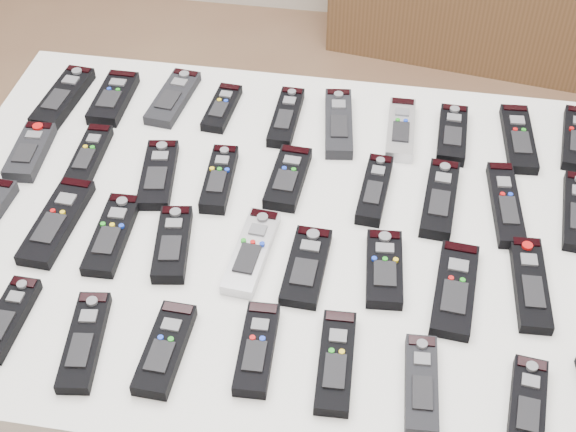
% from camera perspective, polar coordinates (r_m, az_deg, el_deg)
% --- Properties ---
extents(table, '(1.25, 0.88, 0.78)m').
position_cam_1_polar(table, '(1.41, 0.00, -2.25)').
color(table, white).
rests_on(table, ground).
extents(remote_0, '(0.07, 0.19, 0.02)m').
position_cam_1_polar(remote_0, '(1.69, -15.70, 8.13)').
color(remote_0, black).
rests_on(remote_0, table).
extents(remote_1, '(0.06, 0.16, 0.02)m').
position_cam_1_polar(remote_1, '(1.67, -12.31, 8.20)').
color(remote_1, black).
rests_on(remote_1, table).
extents(remote_2, '(0.08, 0.18, 0.02)m').
position_cam_1_polar(remote_2, '(1.65, -8.17, 8.33)').
color(remote_2, black).
rests_on(remote_2, table).
extents(remote_3, '(0.06, 0.14, 0.02)m').
position_cam_1_polar(remote_3, '(1.61, -4.73, 7.67)').
color(remote_3, black).
rests_on(remote_3, table).
extents(remote_4, '(0.05, 0.17, 0.02)m').
position_cam_1_polar(remote_4, '(1.58, -0.14, 7.04)').
color(remote_4, black).
rests_on(remote_4, table).
extents(remote_5, '(0.08, 0.20, 0.02)m').
position_cam_1_polar(remote_5, '(1.57, 3.62, 6.61)').
color(remote_5, black).
rests_on(remote_5, table).
extents(remote_6, '(0.05, 0.17, 0.02)m').
position_cam_1_polar(remote_6, '(1.56, 8.02, 6.11)').
color(remote_6, '#B7B7BC').
rests_on(remote_6, table).
extents(remote_7, '(0.06, 0.16, 0.02)m').
position_cam_1_polar(remote_7, '(1.57, 11.60, 5.70)').
color(remote_7, black).
rests_on(remote_7, table).
extents(remote_8, '(0.07, 0.19, 0.02)m').
position_cam_1_polar(remote_8, '(1.59, 16.07, 5.32)').
color(remote_8, black).
rests_on(remote_8, table).
extents(remote_10, '(0.07, 0.15, 0.02)m').
position_cam_1_polar(remote_10, '(1.57, -17.88, 4.39)').
color(remote_10, black).
rests_on(remote_10, table).
extents(remote_11, '(0.05, 0.16, 0.02)m').
position_cam_1_polar(remote_11, '(1.53, -13.98, 4.17)').
color(remote_11, black).
rests_on(remote_11, table).
extents(remote_12, '(0.08, 0.18, 0.02)m').
position_cam_1_polar(remote_12, '(1.47, -9.22, 2.95)').
color(remote_12, black).
rests_on(remote_12, table).
extents(remote_13, '(0.05, 0.16, 0.02)m').
position_cam_1_polar(remote_13, '(1.44, -4.91, 2.66)').
color(remote_13, black).
rests_on(remote_13, table).
extents(remote_14, '(0.07, 0.16, 0.02)m').
position_cam_1_polar(remote_14, '(1.44, 0.00, 2.73)').
color(remote_14, black).
rests_on(remote_14, table).
extents(remote_15, '(0.05, 0.17, 0.02)m').
position_cam_1_polar(remote_15, '(1.43, 6.17, 1.89)').
color(remote_15, black).
rests_on(remote_15, table).
extents(remote_16, '(0.07, 0.19, 0.02)m').
position_cam_1_polar(remote_16, '(1.43, 10.75, 1.22)').
color(remote_16, black).
rests_on(remote_16, table).
extents(remote_17, '(0.06, 0.20, 0.02)m').
position_cam_1_polar(remote_17, '(1.44, 15.22, 0.82)').
color(remote_17, black).
rests_on(remote_17, table).
extents(remote_20, '(0.07, 0.20, 0.02)m').
position_cam_1_polar(remote_20, '(1.42, -16.11, -0.38)').
color(remote_20, black).
rests_on(remote_20, table).
extents(remote_21, '(0.06, 0.18, 0.02)m').
position_cam_1_polar(remote_21, '(1.37, -12.41, -1.28)').
color(remote_21, black).
rests_on(remote_21, table).
extents(remote_22, '(0.08, 0.16, 0.02)m').
position_cam_1_polar(remote_22, '(1.34, -8.22, -1.97)').
color(remote_22, black).
rests_on(remote_22, table).
extents(remote_23, '(0.07, 0.19, 0.02)m').
position_cam_1_polar(remote_23, '(1.31, -2.61, -2.56)').
color(remote_23, '#B7B7BC').
rests_on(remote_23, table).
extents(remote_24, '(0.06, 0.16, 0.02)m').
position_cam_1_polar(remote_24, '(1.29, 1.31, -3.60)').
color(remote_24, black).
rests_on(remote_24, table).
extents(remote_25, '(0.07, 0.16, 0.02)m').
position_cam_1_polar(remote_25, '(1.30, 6.86, -3.74)').
color(remote_25, black).
rests_on(remote_25, table).
extents(remote_26, '(0.07, 0.19, 0.02)m').
position_cam_1_polar(remote_26, '(1.29, 11.79, -5.12)').
color(remote_26, black).
rests_on(remote_26, table).
extents(remote_27, '(0.06, 0.19, 0.02)m').
position_cam_1_polar(remote_27, '(1.32, 16.84, -4.63)').
color(remote_27, black).
rests_on(remote_27, table).
extents(remote_30, '(0.05, 0.15, 0.02)m').
position_cam_1_polar(remote_30, '(1.29, -19.29, -6.91)').
color(remote_30, black).
rests_on(remote_30, table).
extents(remote_31, '(0.07, 0.18, 0.02)m').
position_cam_1_polar(remote_31, '(1.23, -14.27, -8.63)').
color(remote_31, black).
rests_on(remote_31, table).
extents(remote_32, '(0.06, 0.16, 0.02)m').
position_cam_1_polar(remote_32, '(1.20, -8.73, -9.32)').
color(remote_32, black).
rests_on(remote_32, table).
extents(remote_33, '(0.06, 0.16, 0.02)m').
position_cam_1_polar(remote_33, '(1.19, -2.23, -9.40)').
color(remote_33, black).
rests_on(remote_33, table).
extents(remote_34, '(0.06, 0.17, 0.02)m').
position_cam_1_polar(remote_34, '(1.18, 3.42, -10.31)').
color(remote_34, black).
rests_on(remote_34, table).
extents(remote_35, '(0.05, 0.16, 0.02)m').
position_cam_1_polar(remote_35, '(1.17, 9.46, -11.73)').
color(remote_35, black).
rests_on(remote_35, table).
extents(remote_36, '(0.06, 0.16, 0.02)m').
position_cam_1_polar(remote_36, '(1.18, 16.66, -12.81)').
color(remote_36, black).
rests_on(remote_36, table).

